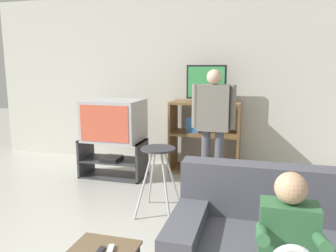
# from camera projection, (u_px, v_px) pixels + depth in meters

# --- Properties ---
(wall_back) EXTENTS (6.40, 0.06, 2.60)m
(wall_back) POSITION_uv_depth(u_px,v_px,m) (182.00, 81.00, 5.01)
(wall_back) COLOR beige
(wall_back) RESTS_ON ground_plane
(tv_stand) EXTENTS (0.88, 0.45, 0.52)m
(tv_stand) POSITION_uv_depth(u_px,v_px,m) (113.00, 158.00, 4.55)
(tv_stand) COLOR #38383D
(tv_stand) RESTS_ON ground_plane
(television_main) EXTENTS (0.75, 0.63, 0.55)m
(television_main) POSITION_uv_depth(u_px,v_px,m) (114.00, 120.00, 4.45)
(television_main) COLOR #B2B2B7
(television_main) RESTS_ON tv_stand
(media_shelf) EXTENTS (0.99, 0.48, 1.02)m
(media_shelf) POSITION_uv_depth(u_px,v_px,m) (205.00, 136.00, 4.74)
(media_shelf) COLOR brown
(media_shelf) RESTS_ON ground_plane
(television_flat) EXTENTS (0.56, 0.20, 0.52)m
(television_flat) POSITION_uv_depth(u_px,v_px,m) (206.00, 84.00, 4.60)
(television_flat) COLOR black
(television_flat) RESTS_ON media_shelf
(folding_stool) EXTENTS (0.40, 0.46, 0.70)m
(folding_stool) POSITION_uv_depth(u_px,v_px,m) (158.00, 161.00, 3.34)
(folding_stool) COLOR #B7B7BC
(folding_stool) RESTS_ON ground_plane
(remote_control_white) EXTENTS (0.07, 0.15, 0.02)m
(remote_control_white) POSITION_uv_depth(u_px,v_px,m) (110.00, 251.00, 2.06)
(remote_control_white) COLOR silver
(remote_control_white) RESTS_ON snack_table
(person_standing_adult) EXTENTS (0.53, 0.20, 1.48)m
(person_standing_adult) POSITION_uv_depth(u_px,v_px,m) (213.00, 118.00, 3.98)
(person_standing_adult) COLOR #4C4C56
(person_standing_adult) RESTS_ON ground_plane
(person_seated_child) EXTENTS (0.33, 0.43, 0.96)m
(person_seated_child) POSITION_uv_depth(u_px,v_px,m) (288.00, 251.00, 1.69)
(person_seated_child) COLOR #2D2D38
(person_seated_child) RESTS_ON ground_plane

